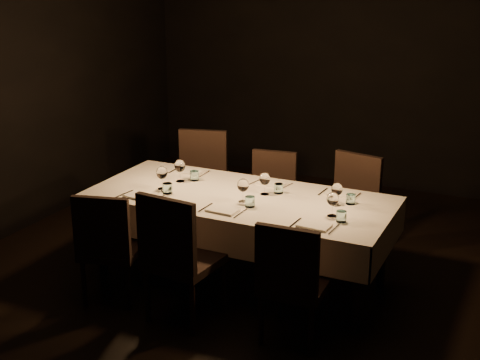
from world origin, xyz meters
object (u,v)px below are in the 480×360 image
at_px(chair_near_right, 291,278).
at_px(chair_far_center, 271,194).
at_px(dining_table, 240,204).
at_px(chair_near_center, 178,253).
at_px(chair_far_right, 351,202).
at_px(chair_far_left, 201,178).
at_px(chair_near_left, 108,243).

xyz_separation_m(chair_near_right, chair_far_center, (-0.83, 1.62, -0.02)).
xyz_separation_m(dining_table, chair_far_center, (-0.07, 0.85, -0.19)).
xyz_separation_m(chair_near_center, chair_near_right, (0.87, 0.07, -0.05)).
height_order(chair_far_center, chair_far_right, chair_far_right).
height_order(chair_far_left, chair_far_center, chair_far_left).
xyz_separation_m(chair_near_left, chair_far_right, (1.47, 1.66, 0.01)).
relative_size(chair_far_left, chair_far_right, 1.05).
xyz_separation_m(chair_near_left, chair_far_left, (-0.08, 1.67, 0.04)).
xyz_separation_m(chair_near_center, chair_far_center, (0.05, 1.69, -0.07)).
xyz_separation_m(dining_table, chair_far_left, (-0.84, 0.86, -0.13)).
distance_m(dining_table, chair_far_center, 0.88).
height_order(chair_near_left, chair_far_left, chair_far_left).
bearing_deg(chair_near_right, chair_far_left, -47.47).
bearing_deg(dining_table, chair_far_right, 50.30).
xyz_separation_m(chair_near_left, chair_near_right, (1.52, 0.04, 0.00)).
xyz_separation_m(dining_table, chair_near_right, (0.76, -0.77, -0.17)).
distance_m(dining_table, chair_near_center, 0.85).
bearing_deg(chair_far_left, chair_near_right, -60.60).
xyz_separation_m(dining_table, chair_near_center, (-0.12, -0.84, -0.12)).
bearing_deg(chair_far_right, chair_near_center, -103.21).
bearing_deg(chair_far_left, chair_near_center, -81.93).
xyz_separation_m(chair_near_left, chair_far_center, (0.70, 1.66, -0.02)).
bearing_deg(chair_far_center, chair_near_center, -99.29).
bearing_deg(dining_table, chair_near_center, -97.95).
xyz_separation_m(chair_near_left, chair_near_center, (0.65, -0.03, 0.05)).
bearing_deg(chair_far_right, chair_far_left, -167.40).
bearing_deg(chair_far_left, chair_near_left, -102.43).
bearing_deg(chair_far_left, chair_far_right, -15.22).
relative_size(chair_far_left, chair_far_center, 1.13).
bearing_deg(chair_near_center, chair_far_left, -61.11).
distance_m(chair_near_center, chair_near_right, 0.88).
xyz_separation_m(chair_near_center, chair_far_left, (-0.72, 1.70, -0.01)).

